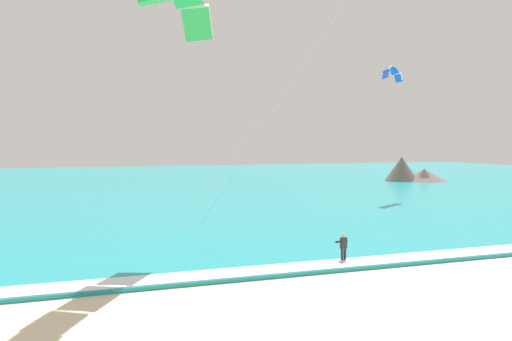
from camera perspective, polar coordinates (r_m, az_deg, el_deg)
sea at (r=84.76m, az=-7.16°, el=-1.30°), size 200.00×120.00×0.20m
surf_foam at (r=30.25m, az=17.50°, el=-9.05°), size 200.00×1.76×0.04m
surfboard at (r=28.47m, az=9.64°, el=-10.11°), size 0.71×1.46×0.09m
kitesurfer at (r=28.29m, az=9.63°, el=-8.30°), size 0.59×0.59×1.69m
kite_distant at (r=62.61m, az=14.76°, el=10.49°), size 4.21×3.24×1.72m
headland_right at (r=89.15m, az=17.08°, el=-0.26°), size 10.50×8.31×4.24m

